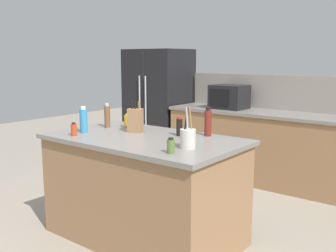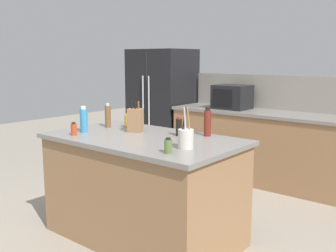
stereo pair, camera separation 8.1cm
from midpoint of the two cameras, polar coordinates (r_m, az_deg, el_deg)
name	(u,v)px [view 2 (the right image)]	position (r m, az deg, el deg)	size (l,w,h in m)	color
ground_plane	(144,237)	(3.76, -2.89, -15.78)	(14.00, 14.00, 0.00)	gray
back_counter_run	(278,149)	(5.23, 16.09, -3.29)	(2.96, 0.66, 0.94)	#936B47
wall_backsplash	(291,93)	(5.41, 17.78, 4.56)	(2.92, 0.03, 0.46)	gray
kitchen_island	(143,188)	(3.58, -2.95, -8.95)	(1.74, 1.00, 0.94)	#936B47
refrigerator	(162,106)	(6.23, -0.48, 2.97)	(0.92, 0.75, 1.76)	black
microwave	(232,97)	(5.43, 9.71, 4.18)	(0.46, 0.39, 0.32)	black
knife_block	(135,120)	(3.67, -4.13, 0.87)	(0.16, 0.14, 0.29)	#936B47
utensil_crock	(186,138)	(2.99, 3.37, -1.76)	(0.12, 0.12, 0.32)	beige
vinegar_bottle	(207,122)	(3.49, 6.41, 0.51)	(0.06, 0.06, 0.26)	maroon
spice_jar_oregano	(168,146)	(2.85, 0.84, -2.93)	(0.06, 0.06, 0.12)	#567038
honey_jar	(128,121)	(3.93, -5.18, 0.72)	(0.08, 0.08, 0.14)	gold
soy_sauce_bottle	(179,127)	(3.49, 2.24, -0.15)	(0.05, 0.05, 0.17)	black
spice_jar_paprika	(74,129)	(3.60, -12.88, -0.46)	(0.05, 0.05, 0.12)	#B73D1E
dish_soap_bottle	(84,120)	(3.72, -11.52, 0.85)	(0.07, 0.07, 0.24)	#3384BC
pepper_grinder	(108,116)	(3.95, -8.14, 1.44)	(0.06, 0.06, 0.24)	brown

